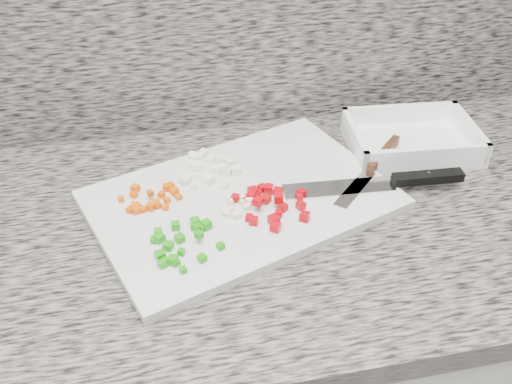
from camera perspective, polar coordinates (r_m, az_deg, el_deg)
countertop at (r=0.94m, az=-4.28°, el=-3.77°), size 3.96×0.64×0.04m
cutting_board at (r=0.95m, az=-1.42°, el=-0.78°), size 0.56×0.46×0.02m
carrot_pile at (r=0.95m, az=-10.37°, el=-0.66°), size 0.10×0.07×0.02m
onion_pile at (r=1.00m, az=-4.59°, el=2.38°), size 0.11×0.13×0.02m
green_pepper_pile at (r=0.86m, az=-7.47°, el=-4.82°), size 0.11×0.11×0.02m
red_pepper_pile at (r=0.92m, az=1.45°, el=-1.07°), size 0.13×0.12×0.02m
garlic_pile at (r=0.92m, az=-1.90°, el=-1.23°), size 0.06×0.06×0.01m
chef_knife at (r=1.00m, az=13.96°, el=1.08°), size 0.31×0.06×0.02m
paring_knife at (r=1.04m, az=11.99°, el=2.97°), size 0.18×0.18×0.02m
tray at (r=1.13m, az=15.24°, el=5.00°), size 0.25×0.19×0.05m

